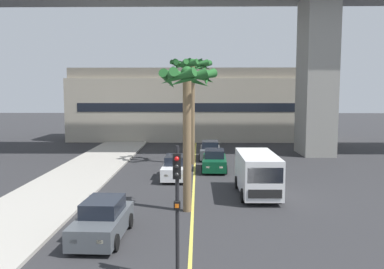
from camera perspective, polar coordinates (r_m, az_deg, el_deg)
name	(u,v)px	position (r m, az deg, el deg)	size (l,w,h in m)	color
sidewalk_left	(33,207)	(22.01, -21.53, -9.53)	(4.80, 80.00, 0.15)	#ADA89E
lane_stripe_center	(194,176)	(28.18, 0.31, -5.90)	(0.14, 56.00, 0.01)	#DBCC4C
pier_building_backdrop	(196,105)	(50.26, 0.57, 4.19)	(30.25, 8.04, 8.60)	#BCB29E
car_queue_front	(214,161)	(30.18, 3.17, -3.73)	(1.95, 4.16, 1.56)	#0C4728
car_queue_second	(103,220)	(16.84, -12.47, -11.73)	(1.95, 4.16, 1.56)	#4C5156
car_queue_third	(176,168)	(27.34, -2.30, -4.74)	(1.87, 4.12, 1.56)	white
car_queue_fourth	(210,151)	(35.37, 2.57, -2.29)	(1.92, 4.14, 1.56)	#4C5156
delivery_van	(257,173)	(23.16, 9.19, -5.35)	(2.18, 5.26, 2.36)	white
traffic_light_median_near	(177,195)	(12.39, -2.10, -8.46)	(0.24, 0.37, 4.20)	black
palm_tree_near_median	(189,74)	(38.22, -0.39, 8.58)	(3.69, 3.70, 8.94)	brown
palm_tree_mid_median	(193,76)	(32.35, 0.12, 8.18)	(3.17, 3.14, 8.43)	brown
palm_tree_far_median	(187,95)	(19.32, -0.66, 5.62)	(2.85, 2.84, 7.02)	brown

